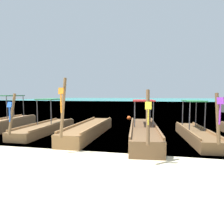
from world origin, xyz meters
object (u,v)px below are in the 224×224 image
longtail_boat_green_ribbon (4,125)px  mooring_buoy_near (129,118)px  longtail_boat_blue_ribbon (46,127)px  longtail_boat_violet_ribbon (196,134)px  longtail_boat_orange_ribbon (89,130)px  longtail_boat_yellow_ribbon (144,132)px

longtail_boat_green_ribbon → mooring_buoy_near: (6.95, 6.60, -0.20)m
longtail_boat_blue_ribbon → longtail_boat_violet_ribbon: longtail_boat_violet_ribbon is taller
longtail_boat_orange_ribbon → longtail_boat_violet_ribbon: 5.50m
longtail_boat_green_ribbon → longtail_boat_blue_ribbon: bearing=2.8°
longtail_boat_yellow_ribbon → mooring_buoy_near: size_ratio=18.27×
longtail_boat_green_ribbon → longtail_boat_blue_ribbon: 2.78m
longtail_boat_green_ribbon → longtail_boat_blue_ribbon: size_ratio=1.16×
mooring_buoy_near → longtail_boat_yellow_ribbon: bearing=-77.2°
longtail_boat_yellow_ribbon → longtail_boat_violet_ribbon: 2.54m
longtail_boat_blue_ribbon → longtail_boat_yellow_ribbon: longtail_boat_yellow_ribbon is taller
longtail_boat_green_ribbon → longtail_boat_blue_ribbon: longtail_boat_green_ribbon is taller
longtail_boat_orange_ribbon → longtail_boat_violet_ribbon: (5.50, -0.01, 0.01)m
longtail_boat_orange_ribbon → mooring_buoy_near: longtail_boat_orange_ribbon is taller
longtail_boat_blue_ribbon → longtail_boat_orange_ribbon: longtail_boat_orange_ribbon is taller
longtail_boat_yellow_ribbon → longtail_boat_violet_ribbon: longtail_boat_yellow_ribbon is taller
longtail_boat_green_ribbon → longtail_boat_yellow_ribbon: (8.57, -0.50, -0.02)m
mooring_buoy_near → longtail_boat_orange_ribbon: bearing=-101.2°
longtail_boat_yellow_ribbon → longtail_boat_orange_ribbon: bearing=174.3°
longtail_boat_yellow_ribbon → mooring_buoy_near: (-1.62, 7.10, -0.18)m
longtail_boat_green_ribbon → longtail_boat_orange_ribbon: longtail_boat_orange_ribbon is taller
longtail_boat_blue_ribbon → mooring_buoy_near: 7.70m
longtail_boat_blue_ribbon → longtail_boat_yellow_ribbon: size_ratio=0.85×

